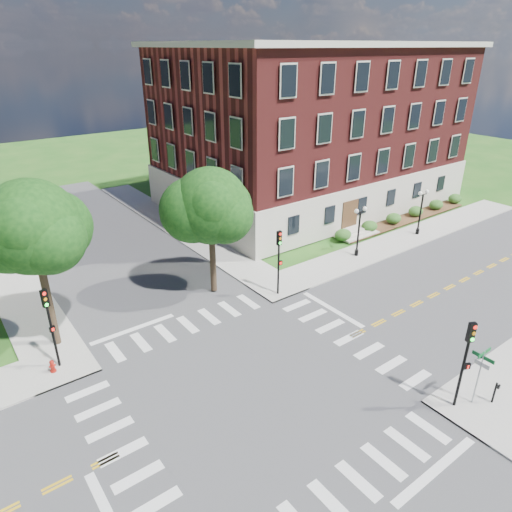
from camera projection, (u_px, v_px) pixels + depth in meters
ground at (254, 386)px, 24.00m from camera, size 160.00×160.00×0.00m
road_ew at (254, 386)px, 24.00m from camera, size 90.00×12.00×0.01m
road_ns at (254, 386)px, 24.00m from camera, size 12.00×90.00×0.01m
sidewalk_ne at (288, 232)px, 43.50m from camera, size 34.00×34.00×0.12m
crosswalk_east at (349, 338)px, 27.90m from camera, size 2.20×10.20×0.02m
stop_bar_east at (332, 309)px, 30.95m from camera, size 0.40×5.50×0.00m
main_building at (311, 126)px, 49.51m from camera, size 30.60×22.40×16.50m
shrub_row at (404, 221)px, 46.49m from camera, size 18.00×2.00×1.30m
tree_c at (32, 227)px, 24.20m from camera, size 5.19×5.19×10.02m
tree_d at (210, 206)px, 30.47m from camera, size 5.21×5.21×9.03m
traffic_signal_se at (466, 354)px, 21.27m from camera, size 0.38×0.47×4.80m
traffic_signal_ne at (279, 255)px, 31.40m from camera, size 0.33×0.36×4.80m
traffic_signal_nw at (49, 319)px, 24.06m from camera, size 0.38×0.45×4.80m
twin_lamp_west at (359, 229)px, 37.63m from camera, size 1.36×0.36×4.23m
twin_lamp_east at (421, 210)px, 41.99m from camera, size 1.36×0.36×4.23m
street_sign_pole at (481, 367)px, 21.83m from camera, size 1.10×1.10×3.10m
push_button_post at (495, 392)px, 22.44m from camera, size 0.14×0.21×1.20m
fire_hydrant at (52, 366)px, 24.73m from camera, size 0.35×0.35×0.75m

